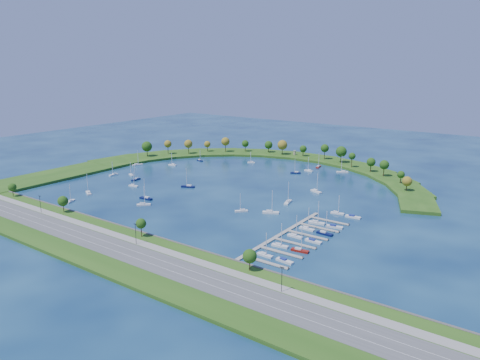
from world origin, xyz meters
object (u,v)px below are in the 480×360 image
Objects in this scene: docked_boat_5 at (313,241)px; moored_boat_4 at (251,162)px; docked_boat_0 at (265,254)px; docked_boat_11 at (353,217)px; moored_boat_12 at (342,172)px; moored_boat_11 at (173,165)px; moored_boat_9 at (144,204)px; moored_boat_7 at (271,212)px; docked_boat_6 at (307,228)px; moored_boat_1 at (316,191)px; moored_boat_10 at (309,170)px; docked_boat_3 at (300,250)px; moored_boat_13 at (296,172)px; moored_boat_19 at (88,193)px; docked_boat_10 at (337,213)px; docked_boat_7 at (325,233)px; moored_boat_18 at (200,160)px; moored_boat_0 at (136,179)px; dock_system at (294,237)px; moored_boat_5 at (318,166)px; moored_boat_3 at (114,174)px; moored_boat_2 at (133,185)px; moored_boat_6 at (137,164)px; moored_boat_16 at (288,202)px; docked_boat_1 at (285,261)px; moored_boat_17 at (131,174)px; moored_boat_15 at (188,186)px; docked_boat_8 at (317,222)px; harbor_tower at (295,153)px; docked_boat_4 at (295,236)px; docked_boat_2 at (280,245)px; docked_boat_9 at (334,227)px; moored_boat_20 at (241,210)px; moored_boat_14 at (70,201)px.

moored_boat_4 is at bearing 136.83° from docked_boat_5.
docked_boat_11 is at bearing 83.46° from docked_boat_0.
moored_boat_11 is at bearing -6.88° from moored_boat_12.
docked_boat_0 is (101.42, -20.18, -0.02)m from moored_boat_9.
moored_boat_7 is 1.14× the size of docked_boat_6.
moored_boat_1 reaches higher than docked_boat_6.
docked_boat_3 reaches higher than moored_boat_10.
moored_boat_1 reaches higher than moored_boat_13.
moored_boat_19 is 163.51m from docked_boat_10.
docked_boat_7 is (46.86, -131.83, -0.03)m from moored_boat_12.
moored_boat_18 is 0.80× the size of docked_boat_3.
moored_boat_0 reaches higher than docked_boat_0.
dock_system is 6.65× the size of moored_boat_9.
moored_boat_5 reaches higher than moored_boat_0.
moored_boat_1 is 1.23× the size of moored_boat_3.
moored_boat_6 is (-49.35, 48.17, 0.07)m from moored_boat_2.
docked_boat_1 is at bearing -164.36° from moored_boat_16.
moored_boat_17 reaches higher than dock_system.
moored_boat_10 is 13.54m from moored_boat_13.
moored_boat_6 is 0.95× the size of moored_boat_15.
docked_boat_8 reaches higher than moored_boat_17.
docked_boat_4 is (97.70, -176.47, -3.32)m from harbor_tower.
dock_system is at bearing -68.96° from moored_boat_7.
moored_boat_6 is 87.81m from moored_boat_19.
moored_boat_6 reaches higher than docked_boat_3.
docked_boat_2 is at bearing -104.51° from docked_boat_11.
moored_boat_15 reaches higher than moored_boat_10.
docked_boat_7 is 1.39× the size of docked_boat_9.
docked_boat_2 reaches higher than docked_boat_4.
docked_boat_7 reaches higher than docked_boat_10.
docked_boat_3 reaches higher than moored_boat_20.
harbor_tower is 0.39× the size of moored_boat_11.
moored_boat_12 is 139.91m from docked_boat_7.
moored_boat_7 is 1.22× the size of moored_boat_10.
moored_boat_20 is 55.63m from docked_boat_2.
docked_boat_4 is at bearing 112.18° from moored_boat_4.
moored_boat_20 reaches higher than docked_boat_1.
moored_boat_13 is at bearing -50.34° from moored_boat_14.
moored_boat_9 is at bearing 168.41° from docked_boat_2.
moored_boat_3 is 36.54m from moored_boat_6.
docked_boat_3 reaches higher than docked_boat_2.
docked_boat_3 is (46.87, -158.44, -0.03)m from moored_boat_12.
moored_boat_16 is (75.84, 8.53, -0.01)m from moored_boat_15.
docked_boat_8 reaches higher than harbor_tower.
docked_boat_11 is at bearing -153.74° from moored_boat_17.
moored_boat_6 reaches higher than moored_boat_20.
moored_boat_0 reaches higher than moored_boat_11.
docked_boat_0 is at bearing -101.57° from docked_boat_7.
moored_boat_7 is at bearing 119.23° from docked_boat_2.
docked_boat_11 is (177.44, -38.79, -0.23)m from moored_boat_11.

